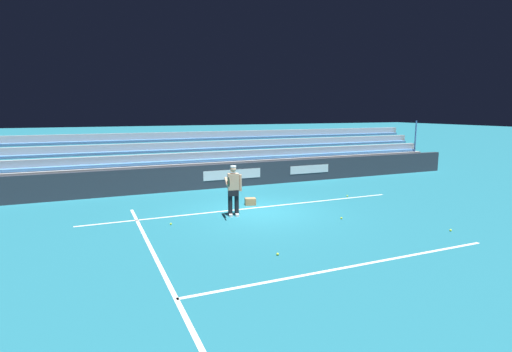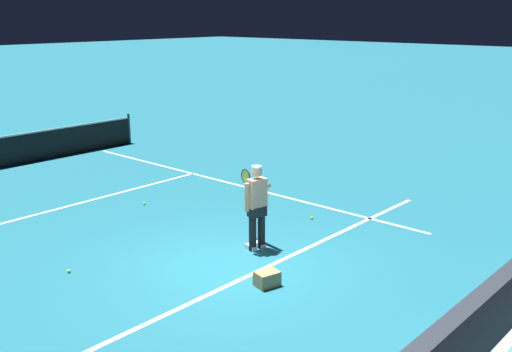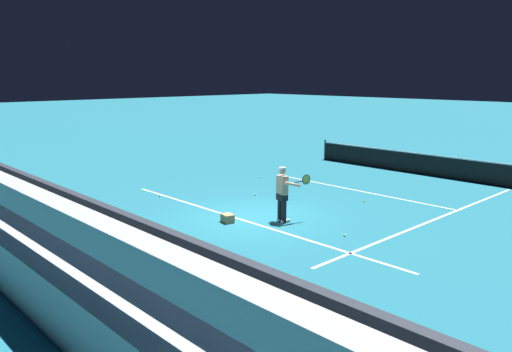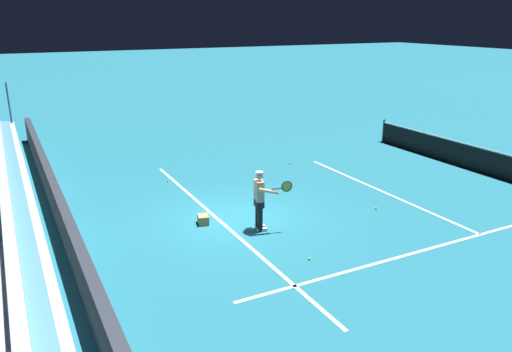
{
  "view_description": "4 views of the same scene",
  "coord_description": "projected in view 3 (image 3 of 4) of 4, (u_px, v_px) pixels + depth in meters",
  "views": [
    {
      "loc": [
        5.53,
        12.62,
        3.55
      ],
      "look_at": [
        -0.13,
        -0.49,
        1.19
      ],
      "focal_mm": 28.0,
      "sensor_mm": 36.0,
      "label": 1
    },
    {
      "loc": [
        -7.34,
        -7.18,
        4.56
      ],
      "look_at": [
        1.09,
        0.32,
        1.48
      ],
      "focal_mm": 42.0,
      "sensor_mm": 36.0,
      "label": 2
    },
    {
      "loc": [
        11.2,
        -10.49,
        4.42
      ],
      "look_at": [
        -0.3,
        0.37,
        1.24
      ],
      "focal_mm": 35.0,
      "sensor_mm": 36.0,
      "label": 3
    },
    {
      "loc": [
        12.45,
        -5.79,
        5.72
      ],
      "look_at": [
        -0.57,
        0.95,
        1.04
      ],
      "focal_mm": 35.0,
      "sensor_mm": 36.0,
      "label": 4
    }
  ],
  "objects": [
    {
      "name": "court_service_line_white",
      "position": [
        356.0,
        190.0,
        19.62
      ],
      "size": [
        8.22,
        0.1,
        0.01
      ],
      "primitive_type": "cube",
      "color": "white",
      "rests_on": "ground"
    },
    {
      "name": "ground_plane",
      "position": [
        254.0,
        217.0,
        15.92
      ],
      "size": [
        160.0,
        160.0,
        0.0
      ],
      "primitive_type": "plane",
      "color": "#1E6B7F"
    },
    {
      "name": "ball_box_cardboard",
      "position": [
        228.0,
        218.0,
        15.3
      ],
      "size": [
        0.46,
        0.39,
        0.26
      ],
      "primitive_type": "cube",
      "rotation": [
        0.0,
        0.0,
        -0.25
      ],
      "color": "#A87F51",
      "rests_on": "ground"
    },
    {
      "name": "tennis_ball_far_right",
      "position": [
        365.0,
        201.0,
        17.8
      ],
      "size": [
        0.07,
        0.07,
        0.07
      ],
      "primitive_type": "sphere",
      "color": "#CCE533",
      "rests_on": "ground"
    },
    {
      "name": "bleacher_stand",
      "position": [
        46.0,
        241.0,
        11.38
      ],
      "size": [
        25.92,
        2.4,
        2.95
      ],
      "color": "#9EA3A8",
      "rests_on": "ground"
    },
    {
      "name": "tennis_net",
      "position": [
        419.0,
        163.0,
        22.8
      ],
      "size": [
        11.09,
        0.09,
        1.07
      ],
      "color": "#33383D",
      "rests_on": "ground"
    },
    {
      "name": "court_sideline_white",
      "position": [
        436.0,
        219.0,
        15.68
      ],
      "size": [
        0.1,
        12.0,
        0.01
      ],
      "primitive_type": "cube",
      "color": "white",
      "rests_on": "ground"
    },
    {
      "name": "court_baseline_white",
      "position": [
        242.0,
        220.0,
        15.58
      ],
      "size": [
        12.0,
        0.1,
        0.01
      ],
      "primitive_type": "cube",
      "color": "white",
      "rests_on": "ground"
    },
    {
      "name": "tennis_ball_near_player",
      "position": [
        255.0,
        194.0,
        18.78
      ],
      "size": [
        0.07,
        0.07,
        0.07
      ],
      "primitive_type": "sphere",
      "color": "#CCE533",
      "rests_on": "ground"
    },
    {
      "name": "tennis_player",
      "position": [
        283.0,
        194.0,
        15.18
      ],
      "size": [
        0.72,
        0.96,
        1.71
      ],
      "color": "black",
      "rests_on": "ground"
    },
    {
      "name": "tennis_ball_toward_net",
      "position": [
        160.0,
        196.0,
        18.53
      ],
      "size": [
        0.07,
        0.07,
        0.07
      ],
      "primitive_type": "sphere",
      "color": "#CCE533",
      "rests_on": "ground"
    },
    {
      "name": "tennis_ball_by_box",
      "position": [
        345.0,
        236.0,
        13.96
      ],
      "size": [
        0.07,
        0.07,
        0.07
      ],
      "primitive_type": "sphere",
      "color": "#CCE533",
      "rests_on": "ground"
    },
    {
      "name": "tennis_ball_stray_back",
      "position": [
        261.0,
        177.0,
        21.96
      ],
      "size": [
        0.07,
        0.07,
        0.07
      ],
      "primitive_type": "sphere",
      "color": "#CCE533",
      "rests_on": "ground"
    },
    {
      "name": "back_wall_sponsor_board",
      "position": [
        119.0,
        231.0,
        12.65
      ],
      "size": [
        27.28,
        0.25,
        1.1
      ],
      "color": "#2D333D",
      "rests_on": "ground"
    }
  ]
}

